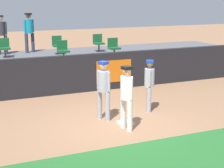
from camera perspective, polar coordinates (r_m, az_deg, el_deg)
The scene contains 15 objects.
ground_plane at distance 10.82m, azimuth 1.05°, elevation -6.32°, with size 60.00×60.00×0.00m, color #936B4C.
grass_foreground_strip at distance 8.49m, azimuth 9.16°, elevation -12.33°, with size 18.00×2.80×0.01m, color #26662B.
first_base at distance 10.82m, azimuth 2.08°, elevation -6.11°, with size 0.40×0.40×0.08m, color white.
player_fielder_home at distance 10.11m, azimuth 2.29°, elevation -1.50°, with size 0.40×0.59×1.83m.
player_runner_visitor at distance 10.94m, azimuth -1.34°, elevation -0.36°, with size 0.46×0.46×1.81m.
player_coach_visitor at distance 11.84m, azimuth 5.86°, elevation 0.34°, with size 0.43×0.43×1.69m.
field_wall at distance 14.21m, azimuth -5.47°, elevation 1.61°, with size 18.00×0.26×1.49m.
bleacher_platform at distance 16.67m, azimuth -8.17°, elevation 2.55°, with size 18.00×4.80×1.04m, color #59595E.
seat_back_right at distance 17.79m, azimuth -2.15°, elevation 6.61°, with size 0.47×0.44×0.84m.
seat_back_center at distance 17.18m, azimuth -8.51°, elevation 6.21°, with size 0.45×0.44×0.84m.
seat_front_right at distance 16.15m, azimuth 0.27°, elevation 5.89°, with size 0.47×0.44×0.84m.
seat_back_left at distance 16.75m, azimuth -16.44°, elevation 5.61°, with size 0.44×0.44×0.84m.
seat_front_center at distance 15.40m, azimuth -7.68°, elevation 5.38°, with size 0.45×0.44×0.84m.
spectator_hooded at distance 17.85m, azimuth -12.83°, elevation 8.26°, with size 0.50×0.45×1.86m.
spectator_casual at distance 17.57m, azimuth -16.89°, elevation 7.79°, with size 0.49×0.41×1.79m.
Camera 1 is at (-4.16, -9.28, 3.70)m, focal length 58.50 mm.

